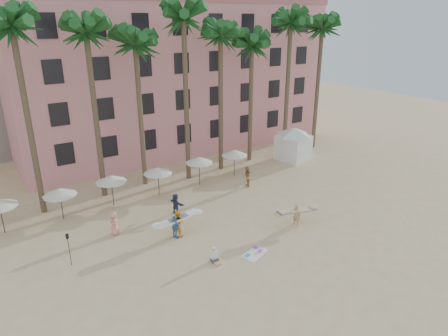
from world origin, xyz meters
name	(u,v)px	position (x,y,z in m)	size (l,w,h in m)	color
ground	(256,259)	(0.00, 0.00, 0.00)	(120.00, 120.00, 0.00)	#D1B789
pink_hotel	(170,76)	(7.00, 26.00, 8.00)	(35.00, 14.00, 16.00)	#DA8486
palm_row	(154,36)	(0.51, 15.00, 12.97)	(44.40, 5.40, 16.30)	brown
umbrella_row	(135,174)	(-3.00, 12.50, 2.33)	(22.50, 2.70, 2.73)	#332B23
cabana	(294,141)	(15.08, 13.14, 2.07)	(5.41, 5.41, 3.50)	white
beach_towel	(255,253)	(0.32, 0.60, 0.03)	(2.04, 1.59, 0.14)	white
carrier_yellow	(297,213)	(5.19, 1.92, 0.98)	(3.16, 1.19, 1.74)	tan
carrier_white	(178,222)	(-2.74, 5.40, 1.00)	(3.31, 1.09, 1.87)	#FCA91A
beachgoers	(190,201)	(-0.32, 8.15, 0.89)	(13.85, 5.67, 1.93)	teal
paddle	(69,246)	(-10.01, 5.75, 1.41)	(0.18, 0.04, 2.23)	black
seated_man	(215,257)	(-2.38, 1.20, 0.34)	(0.44, 0.76, 0.99)	#3F3F4C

